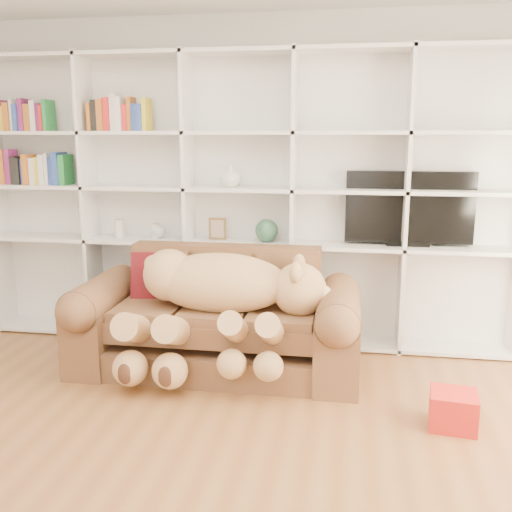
% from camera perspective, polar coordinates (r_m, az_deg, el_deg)
% --- Properties ---
extents(floor, '(5.00, 5.00, 0.00)m').
position_cam_1_polar(floor, '(3.01, -10.45, -23.34)').
color(floor, brown).
rests_on(floor, ground).
extents(wall_back, '(5.00, 0.02, 2.70)m').
position_cam_1_polar(wall_back, '(4.89, -1.12, 7.51)').
color(wall_back, white).
rests_on(wall_back, floor).
extents(bookshelf, '(4.43, 0.35, 2.40)m').
position_cam_1_polar(bookshelf, '(4.81, -4.25, 6.88)').
color(bookshelf, silver).
rests_on(bookshelf, floor).
extents(sofa, '(2.10, 0.91, 0.88)m').
position_cam_1_polar(sofa, '(4.33, -3.84, -6.85)').
color(sofa, brown).
rests_on(sofa, floor).
extents(teddy_bear, '(1.47, 0.83, 0.85)m').
position_cam_1_polar(teddy_bear, '(4.08, -3.73, -4.10)').
color(teddy_bear, '#E1B770').
rests_on(teddy_bear, sofa).
extents(throw_pillow, '(0.42, 0.27, 0.41)m').
position_cam_1_polar(throw_pillow, '(4.52, -9.87, -2.11)').
color(throw_pillow, '#5B110F').
rests_on(throw_pillow, sofa).
extents(gift_box, '(0.30, 0.29, 0.22)m').
position_cam_1_polar(gift_box, '(3.75, 19.11, -14.34)').
color(gift_box, red).
rests_on(gift_box, floor).
extents(tv, '(1.00, 0.18, 0.59)m').
position_cam_1_polar(tv, '(4.71, 15.06, 4.56)').
color(tv, black).
rests_on(tv, bookshelf).
extents(picture_frame, '(0.15, 0.03, 0.18)m').
position_cam_1_polar(picture_frame, '(4.79, -3.87, 2.75)').
color(picture_frame, brown).
rests_on(picture_frame, bookshelf).
extents(green_vase, '(0.19, 0.19, 0.19)m').
position_cam_1_polar(green_vase, '(4.71, 1.06, 2.56)').
color(green_vase, '#2B543A').
rests_on(green_vase, bookshelf).
extents(figurine_tall, '(0.09, 0.09, 0.16)m').
position_cam_1_polar(figurine_tall, '(5.06, -13.54, 2.68)').
color(figurine_tall, beige).
rests_on(figurine_tall, bookshelf).
extents(figurine_short, '(0.09, 0.09, 0.13)m').
position_cam_1_polar(figurine_short, '(4.95, -10.03, 2.46)').
color(figurine_short, beige).
rests_on(figurine_short, bookshelf).
extents(snow_globe, '(0.11, 0.11, 0.11)m').
position_cam_1_polar(snow_globe, '(4.94, -9.73, 2.41)').
color(snow_globe, silver).
rests_on(snow_globe, bookshelf).
extents(shelf_vase, '(0.23, 0.23, 0.18)m').
position_cam_1_polar(shelf_vase, '(4.71, -2.60, 7.99)').
color(shelf_vase, silver).
rests_on(shelf_vase, bookshelf).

